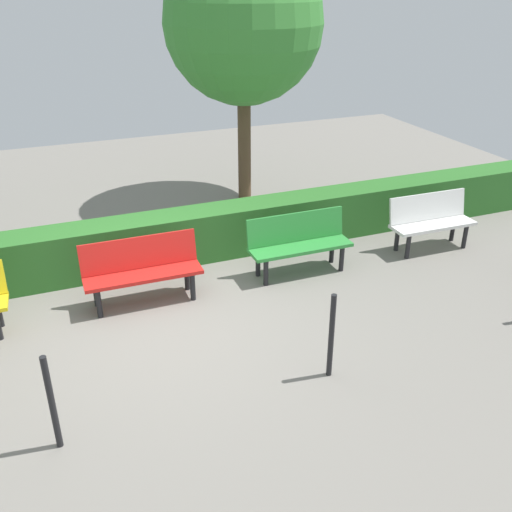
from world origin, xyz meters
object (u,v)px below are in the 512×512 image
(bench_white, at_px, (431,219))
(bench_green, at_px, (299,241))
(tree_near, at_px, (243,24))
(bench_red, at_px, (142,268))

(bench_white, xyz_separation_m, bench_green, (2.27, -0.04, 0.00))
(bench_green, bearing_deg, tree_near, -96.30)
(bench_green, xyz_separation_m, tree_near, (-0.38, -3.18, 2.67))
(bench_white, relative_size, tree_near, 0.30)
(bench_red, xyz_separation_m, tree_near, (-2.64, -3.17, 2.67))
(bench_white, height_order, bench_green, same)
(tree_near, bearing_deg, bench_white, 120.33)
(bench_white, distance_m, bench_red, 4.52)
(bench_green, distance_m, bench_red, 2.26)
(bench_white, distance_m, tree_near, 4.58)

